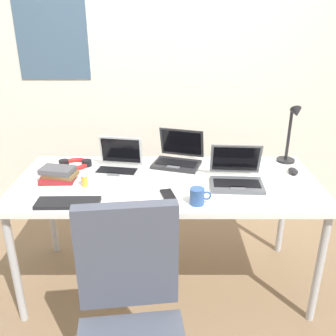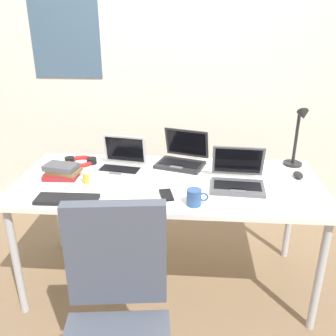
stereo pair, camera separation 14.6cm
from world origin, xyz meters
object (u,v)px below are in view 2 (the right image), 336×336
at_px(coffee_mug, 194,197).
at_px(cell_phone, 166,195).
at_px(external_keyboard, 67,199).
at_px(laptop_back_left, 238,179).
at_px(laptop_back_right, 121,164).
at_px(computer_mouse, 298,175).
at_px(book_stack, 62,171).
at_px(pill_bottle, 86,177).
at_px(laptop_front_left, 182,158).
at_px(desk_lamp, 298,138).
at_px(headphones, 81,161).

bearing_deg(coffee_mug, cell_phone, 148.43).
height_order(external_keyboard, coffee_mug, coffee_mug).
relative_size(laptop_back_left, laptop_back_right, 1.02).
relative_size(computer_mouse, book_stack, 0.42).
bearing_deg(coffee_mug, pill_bottle, 160.90).
distance_m(laptop_back_left, laptop_back_right, 0.73).
distance_m(computer_mouse, coffee_mug, 0.74).
bearing_deg(laptop_back_right, laptop_back_left, -14.08).
bearing_deg(external_keyboard, book_stack, 112.75).
height_order(external_keyboard, pill_bottle, pill_bottle).
xyz_separation_m(laptop_back_left, external_keyboard, (-0.92, -0.26, -0.03)).
xyz_separation_m(cell_phone, coffee_mug, (0.15, -0.09, 0.04)).
height_order(laptop_front_left, computer_mouse, laptop_front_left).
xyz_separation_m(laptop_front_left, pill_bottle, (-0.55, -0.34, -0.00)).
bearing_deg(laptop_front_left, pill_bottle, -148.01).
bearing_deg(laptop_back_right, desk_lamp, 7.34).
xyz_separation_m(cell_phone, headphones, (-0.61, 0.43, 0.01)).
bearing_deg(cell_phone, pill_bottle, 151.29).
height_order(laptop_back_left, external_keyboard, laptop_back_left).
bearing_deg(coffee_mug, book_stack, 160.21).
bearing_deg(laptop_front_left, book_stack, -159.21).
bearing_deg(laptop_back_left, computer_mouse, 21.17).
xyz_separation_m(cell_phone, book_stack, (-0.65, 0.19, 0.04)).
distance_m(laptop_back_left, book_stack, 1.05).
xyz_separation_m(laptop_back_left, cell_phone, (-0.40, -0.16, -0.04)).
height_order(laptop_back_left, book_stack, laptop_back_left).
relative_size(laptop_back_left, cell_phone, 2.33).
distance_m(pill_bottle, coffee_mug, 0.67).
height_order(computer_mouse, headphones, headphones).
bearing_deg(pill_bottle, book_stack, 157.68).
xyz_separation_m(desk_lamp, computer_mouse, (-0.02, -0.17, -0.18)).
bearing_deg(external_keyboard, pill_bottle, 79.18).
distance_m(computer_mouse, headphones, 1.39).
distance_m(desk_lamp, laptop_front_left, 0.74).
relative_size(laptop_back_right, pill_bottle, 3.92).
xyz_separation_m(laptop_back_right, headphones, (-0.29, 0.09, -0.03)).
bearing_deg(external_keyboard, headphones, 98.26).
bearing_deg(computer_mouse, desk_lamp, 84.19).
bearing_deg(headphones, laptop_back_left, -15.20).
xyz_separation_m(external_keyboard, headphones, (-0.09, 0.53, 0.01)).
xyz_separation_m(headphones, book_stack, (-0.04, -0.23, 0.02)).
relative_size(laptop_front_left, book_stack, 1.60).
bearing_deg(pill_bottle, laptop_back_right, 51.45).
bearing_deg(laptop_back_left, coffee_mug, -134.31).
distance_m(external_keyboard, cell_phone, 0.53).
bearing_deg(desk_lamp, external_keyboard, -156.21).
bearing_deg(laptop_front_left, computer_mouse, -12.88).
relative_size(laptop_back_left, computer_mouse, 3.30).
height_order(computer_mouse, book_stack, book_stack).
bearing_deg(headphones, laptop_front_left, 3.18).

